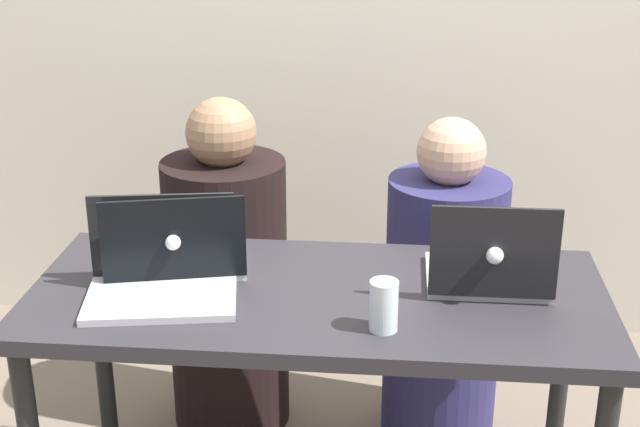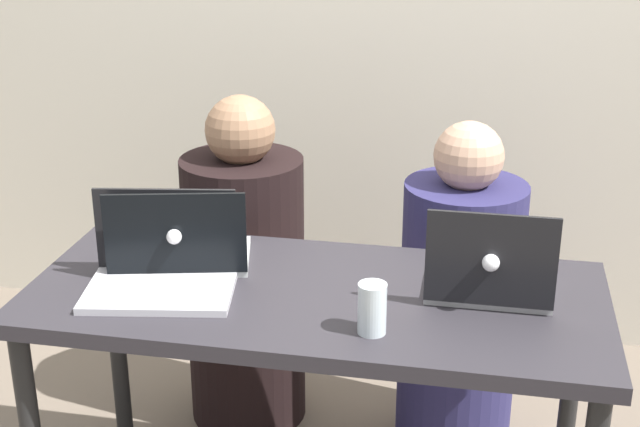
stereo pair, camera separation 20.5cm
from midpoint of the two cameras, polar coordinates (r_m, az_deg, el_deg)
desk at (r=2.22m, az=-2.81°, el=-6.96°), size 1.42×0.62×0.75m
person_on_left at (r=2.85m, az=-8.01°, el=-4.59°), size 0.41×0.41×1.09m
person_on_right at (r=2.78m, az=5.80°, el=-5.54°), size 0.40×0.40×1.04m
laptop_front_left at (r=2.20m, az=-12.76°, el=-3.95°), size 0.39×0.29×0.23m
laptop_back_left at (r=2.30m, az=-11.79°, el=-2.69°), size 0.40×0.31×0.23m
laptop_back_right at (r=2.20m, az=8.15°, el=-3.58°), size 0.30×0.29×0.24m
water_glass_right at (r=1.99m, az=1.14°, el=-6.19°), size 0.06×0.06×0.12m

